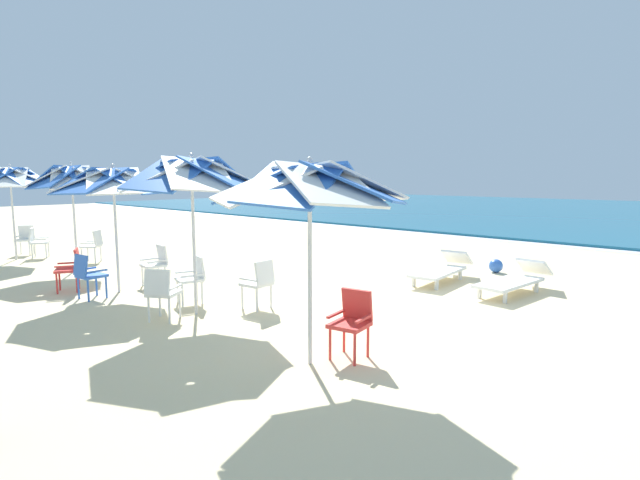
# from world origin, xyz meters

# --- Properties ---
(ground_plane) EXTENTS (80.00, 80.00, 0.00)m
(ground_plane) POSITION_xyz_m (0.00, 0.00, 0.00)
(ground_plane) COLOR beige
(surf_foam) EXTENTS (80.00, 0.70, 0.01)m
(surf_foam) POSITION_xyz_m (0.00, 10.02, 0.01)
(surf_foam) COLOR white
(surf_foam) RESTS_ON ground
(beach_umbrella_0) EXTENTS (2.38, 2.38, 2.52)m
(beach_umbrella_0) POSITION_xyz_m (0.46, -3.19, 2.19)
(beach_umbrella_0) COLOR silver
(beach_umbrella_0) RESTS_ON ground
(plastic_chair_0) EXTENTS (0.52, 0.54, 0.87)m
(plastic_chair_0) POSITION_xyz_m (0.69, -2.67, 0.50)
(plastic_chair_0) COLOR red
(plastic_chair_0) RESTS_ON ground
(beach_umbrella_1) EXTENTS (2.48, 2.48, 2.68)m
(beach_umbrella_1) POSITION_xyz_m (-2.46, -2.96, 2.31)
(beach_umbrella_1) COLOR silver
(beach_umbrella_1) RESTS_ON ground
(plastic_chair_1) EXTENTS (0.55, 0.57, 0.87)m
(plastic_chair_1) POSITION_xyz_m (-3.16, -2.58, 0.50)
(plastic_chair_1) COLOR white
(plastic_chair_1) RESTS_ON ground
(plastic_chair_2) EXTENTS (0.52, 0.49, 0.87)m
(plastic_chair_2) POSITION_xyz_m (-1.94, -2.02, 0.50)
(plastic_chair_2) COLOR white
(plastic_chair_2) RESTS_ON ground
(plastic_chair_3) EXTENTS (0.62, 0.63, 0.87)m
(plastic_chair_3) POSITION_xyz_m (-2.49, -3.56, 0.50)
(plastic_chair_3) COLOR white
(plastic_chair_3) RESTS_ON ground
(beach_umbrella_2) EXTENTS (2.42, 2.42, 2.55)m
(beach_umbrella_2) POSITION_xyz_m (-4.99, -3.15, 2.20)
(beach_umbrella_2) COLOR silver
(beach_umbrella_2) RESTS_ON ground
(plastic_chair_4) EXTENTS (0.49, 0.52, 0.87)m
(plastic_chair_4) POSITION_xyz_m (-4.81, -3.80, 0.50)
(plastic_chair_4) COLOR blue
(plastic_chair_4) RESTS_ON ground
(plastic_chair_5) EXTENTS (0.59, 0.61, 0.87)m
(plastic_chair_5) POSITION_xyz_m (-5.73, -3.78, 0.50)
(plastic_chair_5) COLOR red
(plastic_chair_5) RESTS_ON ground
(plastic_chair_6) EXTENTS (0.48, 0.51, 0.87)m
(plastic_chair_6) POSITION_xyz_m (-4.99, -2.32, 0.50)
(plastic_chair_6) COLOR white
(plastic_chair_6) RESTS_ON ground
(beach_umbrella_3) EXTENTS (2.15, 2.15, 2.66)m
(beach_umbrella_3) POSITION_xyz_m (-8.13, -2.81, 2.26)
(beach_umbrella_3) COLOR silver
(beach_umbrella_3) RESTS_ON ground
(plastic_chair_7) EXTENTS (0.63, 0.63, 0.87)m
(plastic_chair_7) POSITION_xyz_m (-8.89, -2.09, 0.50)
(plastic_chair_7) COLOR white
(plastic_chair_7) RESTS_ON ground
(beach_umbrella_4) EXTENTS (2.38, 2.38, 2.66)m
(beach_umbrella_4) POSITION_xyz_m (-10.94, -3.42, 2.27)
(beach_umbrella_4) COLOR silver
(beach_umbrella_4) RESTS_ON ground
(plastic_chair_8) EXTENTS (0.60, 0.61, 0.87)m
(plastic_chair_8) POSITION_xyz_m (-10.81, -2.91, 0.50)
(plastic_chair_8) COLOR white
(plastic_chair_8) RESTS_ON ground
(plastic_chair_9) EXTENTS (0.63, 0.62, 0.87)m
(plastic_chair_9) POSITION_xyz_m (-11.76, -2.95, 0.50)
(plastic_chair_9) COLOR white
(plastic_chair_9) RESTS_ON ground
(sun_lounger_0) EXTENTS (0.79, 2.19, 0.62)m
(sun_lounger_0) POSITION_xyz_m (0.81, 2.19, 0.28)
(sun_lounger_0) COLOR white
(sun_lounger_0) RESTS_ON ground
(sun_lounger_1) EXTENTS (0.86, 2.20, 0.62)m
(sun_lounger_1) POSITION_xyz_m (-0.80, 2.20, 0.28)
(sun_lounger_1) COLOR white
(sun_lounger_1) RESTS_ON ground
(beach_ball) EXTENTS (0.33, 0.33, 0.33)m
(beach_ball) POSITION_xyz_m (-0.37, 4.03, 0.16)
(beach_ball) COLOR blue
(beach_ball) RESTS_ON ground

